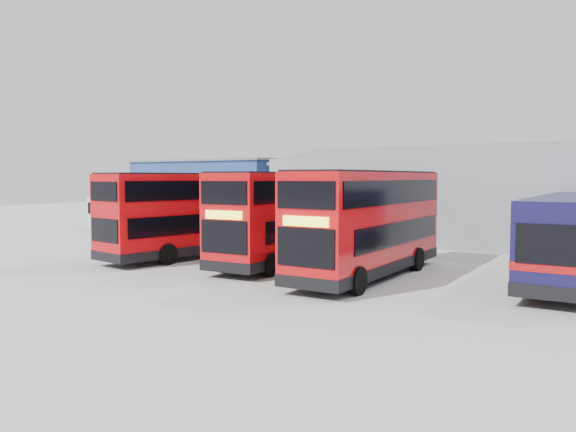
{
  "coord_description": "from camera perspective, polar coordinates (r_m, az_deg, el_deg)",
  "views": [
    {
      "loc": [
        13.53,
        -15.22,
        3.88
      ],
      "look_at": [
        -0.37,
        6.03,
        2.1
      ],
      "focal_mm": 35.0,
      "sensor_mm": 36.0,
      "label": 1
    }
  ],
  "objects": [
    {
      "name": "panel_van",
      "position": [
        42.42,
        -15.9,
        0.47
      ],
      "size": [
        2.77,
        5.79,
        2.46
      ],
      "rotation": [
        0.0,
        0.0,
        0.08
      ],
      "color": "silver",
      "rests_on": "ground"
    },
    {
      "name": "maintenance_shed",
      "position": [
        35.67,
        24.26,
        1.6
      ],
      "size": [
        30.5,
        12.0,
        5.89
      ],
      "color": "gray",
      "rests_on": "ground"
    },
    {
      "name": "ground_plane",
      "position": [
        20.73,
        -8.35,
        -6.82
      ],
      "size": [
        120.0,
        120.0,
        0.0
      ],
      "primitive_type": "plane",
      "color": "#AEAEA8",
      "rests_on": "ground"
    },
    {
      "name": "double_decker_left",
      "position": [
        27.47,
        -9.55,
        0.07
      ],
      "size": [
        3.6,
        9.8,
        4.06
      ],
      "rotation": [
        0.0,
        0.0,
        3.0
      ],
      "color": "red",
      "rests_on": "ground"
    },
    {
      "name": "double_decker_right",
      "position": [
        21.9,
        8.22,
        -0.84
      ],
      "size": [
        2.61,
        9.77,
        4.11
      ],
      "rotation": [
        0.0,
        0.0,
        0.02
      ],
      "color": "red",
      "rests_on": "ground"
    },
    {
      "name": "office_block",
      "position": [
        43.16,
        -6.47,
        2.25
      ],
      "size": [
        12.3,
        8.32,
        5.12
      ],
      "color": "navy",
      "rests_on": "ground"
    },
    {
      "name": "single_decker_blue",
      "position": [
        23.35,
        27.25,
        -2.1
      ],
      "size": [
        3.13,
        11.78,
        3.17
      ],
      "rotation": [
        0.0,
        0.0,
        3.17
      ],
      "color": "#0D0F3B",
      "rests_on": "ground"
    },
    {
      "name": "double_decker_centre",
      "position": [
        25.01,
        -0.1,
        -0.23
      ],
      "size": [
        3.0,
        9.79,
        4.08
      ],
      "rotation": [
        0.0,
        0.0,
        0.07
      ],
      "color": "red",
      "rests_on": "ground"
    }
  ]
}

